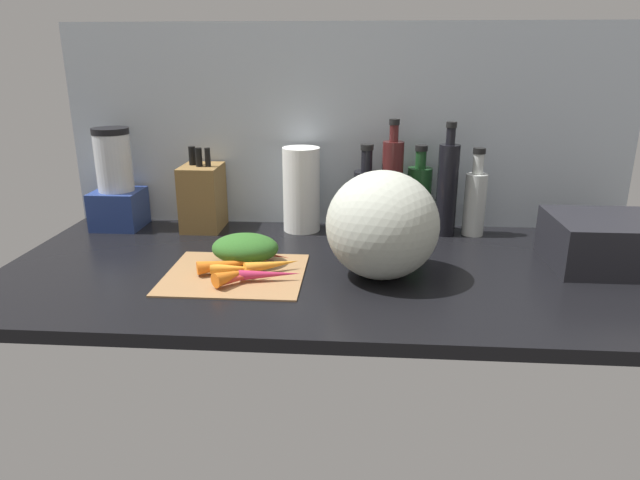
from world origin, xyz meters
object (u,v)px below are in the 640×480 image
at_px(carrot_0, 234,275).
at_px(knife_block, 203,197).
at_px(bottle_1, 392,186).
at_px(dish_rack, 606,242).
at_px(carrot_2, 233,268).
at_px(carrot_3, 260,253).
at_px(blender_appliance, 116,186).
at_px(paper_towel_roll, 301,190).
at_px(bottle_3, 447,188).
at_px(carrot_5, 233,264).
at_px(cutting_board, 235,273).
at_px(bottle_2, 419,197).
at_px(carrot_6, 272,265).
at_px(bottle_0, 366,199).
at_px(bottle_4, 475,201).
at_px(carrot_1, 270,274).
at_px(carrot_4, 245,277).
at_px(winter_squash, 382,225).

bearing_deg(carrot_0, knife_block, 113.49).
bearing_deg(bottle_1, dish_rack, -24.85).
height_order(carrot_2, carrot_3, carrot_2).
xyz_separation_m(knife_block, blender_appliance, (-0.26, -0.00, 0.03)).
xyz_separation_m(paper_towel_roll, bottle_3, (0.43, -0.01, 0.02)).
xyz_separation_m(carrot_5, knife_block, (-0.17, 0.36, 0.08)).
height_order(knife_block, dish_rack, knife_block).
distance_m(carrot_5, dish_rack, 0.93).
relative_size(cutting_board, bottle_2, 1.29).
xyz_separation_m(carrot_6, paper_towel_roll, (0.03, 0.37, 0.10)).
distance_m(bottle_0, bottle_2, 0.16).
height_order(bottle_1, bottle_3, bottle_1).
xyz_separation_m(carrot_3, carrot_6, (0.05, -0.09, 0.00)).
xyz_separation_m(paper_towel_roll, bottle_1, (0.27, -0.01, 0.02)).
height_order(knife_block, bottle_2, bottle_2).
distance_m(carrot_6, blender_appliance, 0.65).
bearing_deg(bottle_4, cutting_board, -149.61).
height_order(cutting_board, carrot_1, carrot_1).
bearing_deg(cutting_board, carrot_3, 67.86).
distance_m(blender_appliance, bottle_1, 0.83).
bearing_deg(bottle_3, carrot_3, -152.72).
xyz_separation_m(cutting_board, carrot_6, (0.09, 0.01, 0.02)).
relative_size(carrot_4, bottle_2, 0.48).
bearing_deg(bottle_0, dish_rack, -22.04).
xyz_separation_m(carrot_2, blender_appliance, (-0.44, 0.38, 0.11)).
relative_size(winter_squash, bottle_1, 0.79).
distance_m(carrot_5, knife_block, 0.41).
bearing_deg(bottle_1, winter_squash, -96.24).
xyz_separation_m(carrot_4, carrot_6, (0.05, 0.07, 0.00)).
relative_size(carrot_1, winter_squash, 0.54).
height_order(carrot_0, dish_rack, dish_rack).
bearing_deg(carrot_5, bottle_0, 48.66).
height_order(carrot_3, bottle_1, bottle_1).
distance_m(carrot_1, bottle_2, 0.59).
bearing_deg(carrot_3, carrot_6, -62.96).
relative_size(bottle_2, bottle_4, 1.00).
bearing_deg(carrot_1, paper_towel_roll, 85.83).
relative_size(knife_block, bottle_2, 0.97).
xyz_separation_m(carrot_0, bottle_3, (0.54, 0.43, 0.12)).
distance_m(cutting_board, winter_squash, 0.37).
relative_size(carrot_1, carrot_5, 0.82).
distance_m(carrot_2, bottle_0, 0.50).
bearing_deg(bottle_0, knife_block, -179.95).
bearing_deg(carrot_5, blender_appliance, 140.47).
distance_m(carrot_6, bottle_0, 0.43).
bearing_deg(bottle_4, dish_rack, -40.54).
xyz_separation_m(carrot_5, dish_rack, (0.92, 0.12, 0.04)).
bearing_deg(dish_rack, winter_squash, -168.68).
xyz_separation_m(carrot_3, winter_squash, (0.31, -0.09, 0.11)).
bearing_deg(dish_rack, bottle_1, 155.15).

